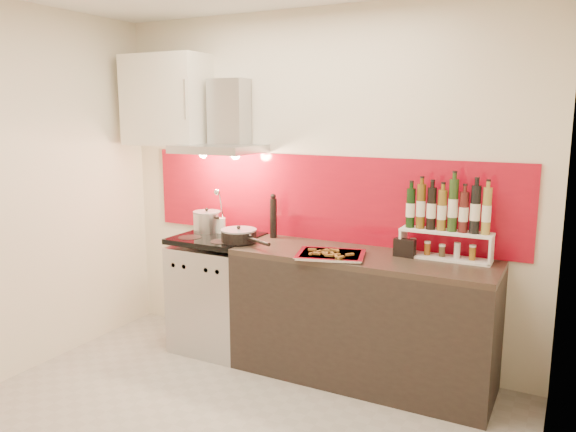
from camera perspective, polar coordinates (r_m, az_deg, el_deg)
The scene contains 15 objects.
back_wall at distance 4.25m, azimuth 2.81°, elevation 2.97°, with size 3.40×0.02×2.60m, color silver.
left_wall at distance 4.26m, azimuth -27.20°, elevation 1.84°, with size 0.02×2.80×2.60m, color silver.
right_wall at distance 2.49m, azimuth 25.47°, elevation -3.45°, with size 0.02×2.80×2.60m, color silver.
backsplash at distance 4.23m, azimuth 3.35°, elevation 1.84°, with size 3.00×0.02×0.64m, color maroon.
range_stove at distance 4.52m, azimuth -7.10°, elevation -7.81°, with size 0.60×0.60×0.91m.
counter at distance 4.00m, azimuth 7.48°, elevation -10.17°, with size 1.80×0.60×0.90m.
range_hood at distance 4.41m, azimuth -6.43°, elevation 8.97°, with size 0.62×0.50×0.61m.
upper_cabinet at distance 4.73m, azimuth -12.22°, elevation 11.42°, with size 0.70×0.35×0.72m, color #EEE6CF.
stock_pot at distance 4.55m, azimuth -8.22°, elevation -0.53°, with size 0.22×0.22×0.19m.
saute_pan at distance 4.17m, azimuth -4.96°, elevation -1.98°, with size 0.49×0.31×0.12m.
utensil_jar at distance 4.48m, azimuth -6.91°, elevation -0.44°, with size 0.08×0.12×0.37m.
pepper_mill at distance 4.31m, azimuth -1.50°, elevation -0.04°, with size 0.05×0.05×0.34m.
step_shelf at distance 3.81m, azimuth 15.85°, elevation -0.56°, with size 0.59×0.16×0.53m.
caddy_box at distance 3.84m, azimuth 11.76°, elevation -3.19°, with size 0.14×0.06×0.12m, color black.
baking_tray at distance 3.78m, azimuth 4.35°, elevation -3.91°, with size 0.52×0.45×0.03m.
Camera 1 is at (1.76, -2.42, 1.86)m, focal length 35.00 mm.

